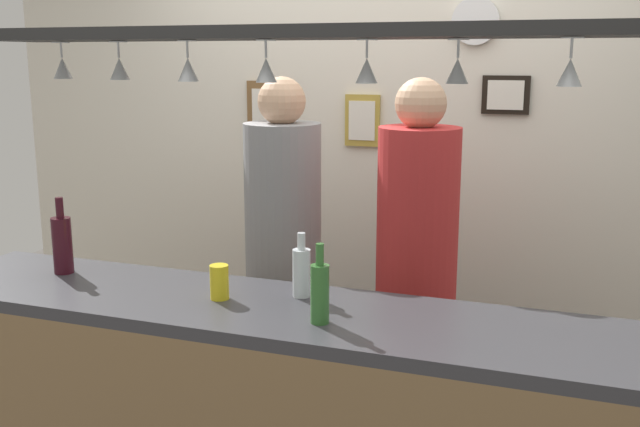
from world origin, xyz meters
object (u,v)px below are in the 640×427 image
(bottle_soda_clear, at_px, (302,271))
(picture_frame_upper_small, at_px, (506,95))
(bottle_beer_green_import, at_px, (320,292))
(person_left_grey_shirt, at_px, (283,236))
(wall_clock, at_px, (475,21))
(person_right_red_shirt, at_px, (417,247))
(picture_frame_crest, at_px, (362,120))
(picture_frame_caricature, at_px, (270,114))
(bottle_wine_dark_red, at_px, (62,243))
(drink_can, at_px, (219,282))

(bottle_soda_clear, xyz_separation_m, picture_frame_upper_small, (0.54, 1.28, 0.56))
(bottle_beer_green_import, bearing_deg, person_left_grey_shirt, 119.47)
(bottle_soda_clear, height_order, wall_clock, wall_clock)
(person_right_red_shirt, bearing_deg, picture_frame_upper_small, 67.60)
(bottle_soda_clear, distance_m, picture_frame_crest, 1.35)
(picture_frame_upper_small, bearing_deg, person_right_red_shirt, -112.40)
(person_right_red_shirt, height_order, picture_frame_caricature, person_right_red_shirt)
(person_right_red_shirt, xyz_separation_m, bottle_soda_clear, (-0.27, -0.63, 0.05))
(bottle_beer_green_import, height_order, picture_frame_crest, picture_frame_crest)
(person_right_red_shirt, bearing_deg, person_left_grey_shirt, 180.00)
(picture_frame_crest, height_order, wall_clock, wall_clock)
(bottle_beer_green_import, xyz_separation_m, picture_frame_caricature, (-0.82, 1.50, 0.43))
(picture_frame_crest, bearing_deg, bottle_soda_clear, -82.65)
(person_right_red_shirt, distance_m, bottle_beer_green_import, 0.87)
(bottle_soda_clear, bearing_deg, wall_clock, 73.24)
(person_right_red_shirt, bearing_deg, bottle_wine_dark_red, -151.43)
(person_left_grey_shirt, distance_m, drink_can, 0.76)
(bottle_beer_green_import, bearing_deg, drink_can, 166.11)
(bottle_beer_green_import, bearing_deg, person_right_red_shirt, 81.90)
(bottle_soda_clear, relative_size, wall_clock, 1.05)
(wall_clock, bearing_deg, drink_can, -114.70)
(picture_frame_crest, xyz_separation_m, picture_frame_upper_small, (0.70, 0.00, 0.14))
(wall_clock, bearing_deg, picture_frame_caricature, 179.66)
(person_right_red_shirt, bearing_deg, drink_can, -125.06)
(bottle_beer_green_import, relative_size, wall_clock, 1.18)
(person_right_red_shirt, relative_size, wall_clock, 8.10)
(bottle_wine_dark_red, bearing_deg, bottle_beer_green_import, -8.88)
(person_right_red_shirt, distance_m, drink_can, 0.92)
(bottle_beer_green_import, distance_m, wall_clock, 1.75)
(wall_clock, bearing_deg, person_left_grey_shirt, -138.34)
(bottle_soda_clear, xyz_separation_m, picture_frame_crest, (-0.16, 1.28, 0.42))
(drink_can, xyz_separation_m, picture_frame_crest, (0.09, 1.40, 0.45))
(picture_frame_caricature, relative_size, wall_clock, 1.55)
(picture_frame_caricature, distance_m, picture_frame_upper_small, 1.22)
(bottle_wine_dark_red, height_order, wall_clock, wall_clock)
(person_right_red_shirt, relative_size, bottle_beer_green_import, 6.85)
(bottle_wine_dark_red, distance_m, wall_clock, 2.09)
(person_left_grey_shirt, height_order, wall_clock, wall_clock)
(person_left_grey_shirt, relative_size, bottle_beer_green_import, 6.84)
(picture_frame_crest, bearing_deg, wall_clock, -0.65)
(picture_frame_crest, distance_m, wall_clock, 0.73)
(person_left_grey_shirt, relative_size, bottle_wine_dark_red, 5.93)
(bottle_wine_dark_red, bearing_deg, drink_can, -5.97)
(person_right_red_shirt, relative_size, picture_frame_caricature, 5.24)
(bottle_beer_green_import, bearing_deg, picture_frame_crest, 101.82)
(bottle_wine_dark_red, relative_size, picture_frame_crest, 1.15)
(bottle_soda_clear, relative_size, drink_can, 1.89)
(bottle_soda_clear, bearing_deg, person_left_grey_shirt, 117.91)
(person_right_red_shirt, height_order, bottle_soda_clear, person_right_red_shirt)
(person_right_red_shirt, xyz_separation_m, bottle_wine_dark_red, (-1.25, -0.68, 0.07))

